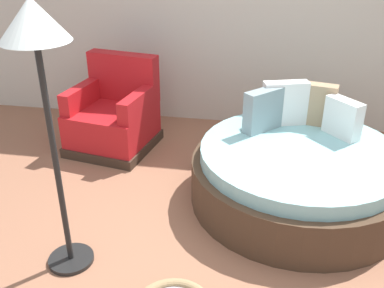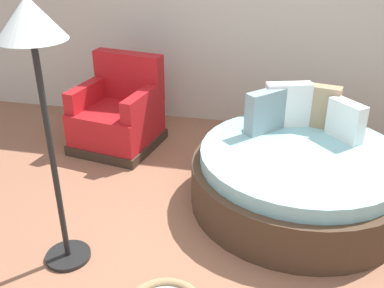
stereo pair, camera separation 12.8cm
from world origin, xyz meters
TOP-DOWN VIEW (x-y plane):
  - ground_plane at (0.00, 0.00)m, footprint 8.00×8.00m
  - back_wall at (0.00, 2.51)m, footprint 8.00×0.12m
  - round_daybed at (0.54, 0.88)m, footprint 1.79×1.79m
  - red_armchair at (-1.31, 1.60)m, footprint 0.93×0.93m
  - floor_lamp at (-1.06, -0.19)m, footprint 0.40×0.40m

SIDE VIEW (x-z plane):
  - ground_plane at x=0.00m, z-range -0.02..0.00m
  - round_daybed at x=0.54m, z-range -0.19..0.71m
  - red_armchair at x=-1.31m, z-range -0.14..0.80m
  - back_wall at x=0.00m, z-range 0.00..2.65m
  - floor_lamp at x=-1.06m, z-range 0.62..2.44m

